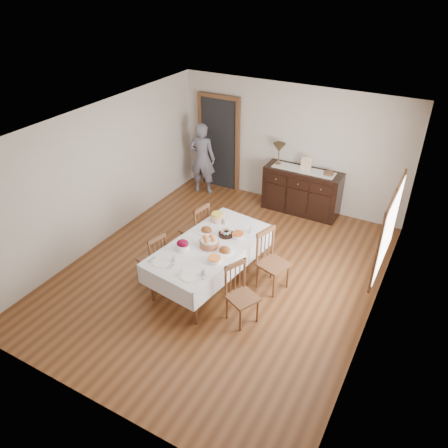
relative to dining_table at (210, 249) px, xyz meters
The scene contains 26 objects.
ground 0.72m from the dining_table, 80.01° to the left, with size 6.00×6.00×0.00m, color brown.
room_shell 1.20m from the dining_table, 97.97° to the left, with size 5.02×6.02×2.65m.
dining_table is the anchor object (origin of this frame).
chair_left_near 0.96m from the dining_table, 153.41° to the right, with size 0.46×0.46×0.93m.
chair_left_far 0.93m from the dining_table, 136.21° to the left, with size 0.48×0.48×1.01m.
chair_right_near 1.01m from the dining_table, 33.44° to the right, with size 0.53×0.53×0.97m.
chair_right_far 1.00m from the dining_table, 21.89° to the left, with size 0.55×0.55×1.05m.
sideboard 3.03m from the dining_table, 80.92° to the left, with size 1.61×0.58×0.96m.
person 3.34m from the dining_table, 123.45° to the left, with size 0.55×0.35×1.75m, color slate.
bread_basket 0.17m from the dining_table, 74.71° to the right, with size 0.31×0.31×0.19m.
egg_basket 0.39m from the dining_table, 74.46° to the left, with size 0.25×0.25×0.10m.
ham_platter_a 0.40m from the dining_table, 129.85° to the left, with size 0.30×0.30×0.11m.
ham_platter_b 0.34m from the dining_table, 13.60° to the right, with size 0.27×0.27×0.11m.
beet_bowl 0.48m from the dining_table, 134.73° to the right, with size 0.23×0.23×0.16m.
carrot_bowl 0.51m from the dining_table, 53.01° to the left, with size 0.20×0.20×0.09m.
pineapple_bowl 0.75m from the dining_table, 110.81° to the left, with size 0.23×0.23×0.15m.
casserole_dish 0.48m from the dining_table, 51.66° to the right, with size 0.23×0.23×0.07m.
butter_dish 0.23m from the dining_table, 148.25° to the right, with size 0.15×0.11×0.07m.
setting_left 0.83m from the dining_table, 115.50° to the right, with size 0.44×0.31×0.10m.
setting_right 0.85m from the dining_table, 76.01° to the right, with size 0.44×0.31×0.10m.
glass_far_a 0.69m from the dining_table, 97.76° to the left, with size 0.06×0.06×0.09m.
glass_far_b 0.77m from the dining_table, 56.41° to the left, with size 0.06×0.06×0.10m.
runner 3.04m from the dining_table, 81.00° to the left, with size 1.30×0.35×0.01m.
table_lamp 3.09m from the dining_table, 92.02° to the left, with size 0.26×0.26×0.46m.
picture_frame 3.06m from the dining_table, 80.19° to the left, with size 0.22×0.08×0.28m.
deco_bowl 3.19m from the dining_table, 71.88° to the left, with size 0.20×0.20×0.06m.
Camera 1 is at (2.95, -5.25, 4.71)m, focal length 35.00 mm.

